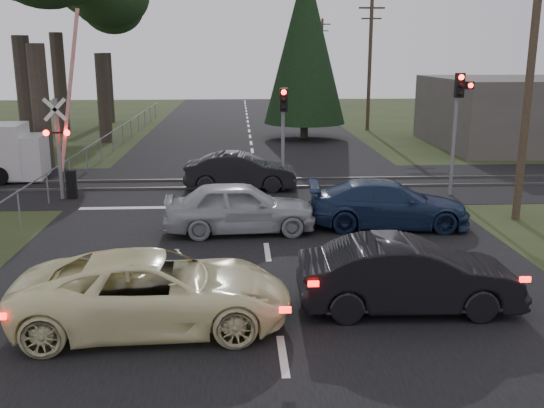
{
  "coord_description": "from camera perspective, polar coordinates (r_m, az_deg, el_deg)",
  "views": [
    {
      "loc": [
        -0.76,
        -13.12,
        5.45
      ],
      "look_at": [
        0.15,
        3.37,
        1.3
      ],
      "focal_mm": 40.0,
      "sensor_mm": 36.0,
      "label": 1
    }
  ],
  "objects": [
    {
      "name": "fence_left",
      "position": [
        36.72,
        -14.24,
        5.14
      ],
      "size": [
        0.1,
        36.0,
        1.2
      ],
      "primitive_type": null,
      "color": "slate",
      "rests_on": "ground"
    },
    {
      "name": "rail_far",
      "position": [
        26.49,
        -1.46,
        2.34
      ],
      "size": [
        120.0,
        0.12,
        0.1
      ],
      "primitive_type": "cube",
      "color": "#59544C",
      "rests_on": "ground"
    },
    {
      "name": "dark_car_far",
      "position": [
        24.68,
        -2.94,
        3.09
      ],
      "size": [
        4.6,
        1.87,
        1.49
      ],
      "primitive_type": "imported",
      "rotation": [
        0.0,
        0.0,
        1.5
      ],
      "color": "black",
      "rests_on": "ground"
    },
    {
      "name": "conifer_tree",
      "position": [
        39.36,
        3.15,
        14.87
      ],
      "size": [
        5.2,
        5.2,
        11.0
      ],
      "color": "#473D33",
      "rests_on": "ground"
    },
    {
      "name": "utility_pole_near",
      "position": [
        21.26,
        23.11,
        11.05
      ],
      "size": [
        1.8,
        0.26,
        9.0
      ],
      "color": "#4C3D2D",
      "rests_on": "ground"
    },
    {
      "name": "traffic_signal_center",
      "position": [
        24.01,
        1.07,
        7.78
      ],
      "size": [
        0.32,
        0.48,
        4.1
      ],
      "color": "slate",
      "rests_on": "ground"
    },
    {
      "name": "cream_coupe",
      "position": [
        12.57,
        -10.99,
        -8.05
      ],
      "size": [
        5.64,
        2.81,
        1.54
      ],
      "primitive_type": "imported",
      "rotation": [
        0.0,
        0.0,
        1.62
      ],
      "color": "beige",
      "rests_on": "ground"
    },
    {
      "name": "traffic_signal_right",
      "position": [
        24.17,
        17.14,
        8.42
      ],
      "size": [
        0.68,
        0.48,
        4.7
      ],
      "color": "slate",
      "rests_on": "ground"
    },
    {
      "name": "crossing_signal",
      "position": [
        24.06,
        -18.92,
        5.24
      ],
      "size": [
        1.62,
        0.38,
        6.96
      ],
      "color": "slate",
      "rests_on": "ground"
    },
    {
      "name": "rail_corridor",
      "position": [
        25.72,
        -1.4,
        1.88
      ],
      "size": [
        120.0,
        8.0,
        0.01
      ],
      "primitive_type": "cube",
      "color": "black",
      "rests_on": "ground"
    },
    {
      "name": "stop_line",
      "position": [
        22.02,
        -1.09,
        -0.2
      ],
      "size": [
        13.0,
        0.35,
        0.0
      ],
      "primitive_type": "cube",
      "color": "silver",
      "rests_on": "ground"
    },
    {
      "name": "blue_sedan",
      "position": [
        19.66,
        10.87,
        -0.02
      ],
      "size": [
        5.25,
        2.47,
        1.48
      ],
      "primitive_type": "imported",
      "rotation": [
        0.0,
        0.0,
        1.49
      ],
      "color": "#172645",
      "rests_on": "ground"
    },
    {
      "name": "road",
      "position": [
        23.77,
        -1.25,
        0.86
      ],
      "size": [
        14.0,
        100.0,
        0.01
      ],
      "primitive_type": "cube",
      "color": "black",
      "rests_on": "ground"
    },
    {
      "name": "utility_pole_far",
      "position": [
        68.75,
        4.7,
        13.46
      ],
      "size": [
        1.8,
        0.26,
        9.0
      ],
      "color": "#4C3D2D",
      "rests_on": "ground"
    },
    {
      "name": "rail_near",
      "position": [
        24.93,
        -1.35,
        1.59
      ],
      "size": [
        120.0,
        0.12,
        0.1
      ],
      "primitive_type": "cube",
      "color": "#59544C",
      "rests_on": "ground"
    },
    {
      "name": "ground",
      "position": [
        14.23,
        0.14,
        -8.42
      ],
      "size": [
        120.0,
        120.0,
        0.0
      ],
      "primitive_type": "plane",
      "color": "#283317",
      "rests_on": "ground"
    },
    {
      "name": "dark_hatchback",
      "position": [
        13.44,
        12.71,
        -6.59
      ],
      "size": [
        4.76,
        1.75,
        1.56
      ],
      "primitive_type": "imported",
      "rotation": [
        0.0,
        0.0,
        1.55
      ],
      "color": "black",
      "rests_on": "ground"
    },
    {
      "name": "silver_car",
      "position": [
        18.73,
        -3.01,
        -0.31
      ],
      "size": [
        4.77,
        2.12,
        1.59
      ],
      "primitive_type": "imported",
      "rotation": [
        0.0,
        0.0,
        1.62
      ],
      "color": "#A1A4A9",
      "rests_on": "ground"
    },
    {
      "name": "utility_pole_mid",
      "position": [
        44.11,
        9.18,
        12.99
      ],
      "size": [
        1.8,
        0.26,
        9.0
      ],
      "color": "#4C3D2D",
      "rests_on": "ground"
    }
  ]
}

